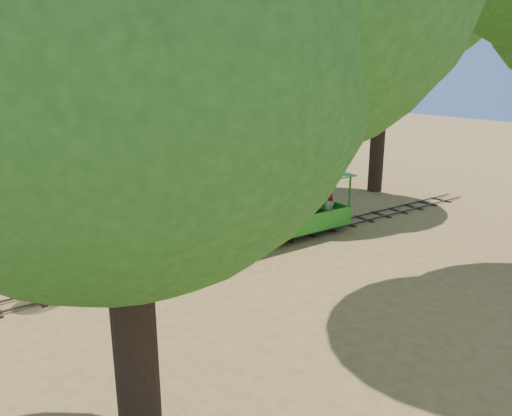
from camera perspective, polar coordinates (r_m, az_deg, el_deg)
ground at (r=16.74m, az=0.54°, el=-4.26°), size 90.00×90.00×0.00m
track at (r=16.72m, az=0.54°, el=-4.04°), size 22.00×1.00×0.10m
locomotive at (r=13.87m, az=-19.41°, el=-2.58°), size 2.56×1.14×2.79m
carriage_front at (r=15.24m, az=-6.80°, el=-3.13°), size 3.82×1.56×1.99m
carriage_rear at (r=17.54m, az=5.17°, el=-0.66°), size 3.82×1.56×1.99m
oak_nc at (r=23.56m, az=-18.78°, el=20.88°), size 8.48×7.46×11.20m
oak_ne at (r=25.11m, az=0.46°, el=18.94°), size 6.68×5.88×9.55m
oak_e at (r=24.27m, az=14.42°, el=21.22°), size 9.26×8.15×11.55m
fence at (r=23.26m, az=-11.18°, el=2.67°), size 18.10×0.10×1.00m
shrub_mid_w at (r=24.99m, az=-9.13°, el=4.73°), size 2.98×2.29×2.07m
shrub_mid_e at (r=24.98m, az=-9.39°, el=4.19°), size 2.34×1.80×1.62m
shrub_east at (r=29.00m, az=4.08°, el=6.22°), size 2.71×2.09×1.88m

